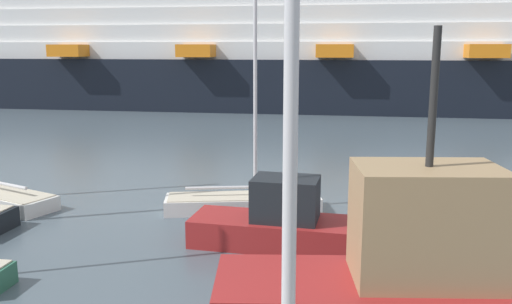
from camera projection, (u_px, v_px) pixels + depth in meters
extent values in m
cube|color=white|center=(243.00, 203.00, 20.02)|extent=(5.98, 2.98, 0.55)
cube|color=beige|center=(243.00, 196.00, 19.96)|extent=(5.72, 2.80, 0.04)
cylinder|color=silver|center=(255.00, 90.00, 19.24)|extent=(0.14, 0.14, 7.93)
cylinder|color=silver|center=(220.00, 188.00, 19.84)|extent=(2.54, 0.82, 0.11)
cylinder|color=silver|center=(0.00, 183.00, 20.50)|extent=(2.95, 1.10, 0.13)
cube|color=#A3845B|center=(425.00, 223.00, 10.98)|extent=(3.22, 2.35, 2.42)
cylinder|color=#262626|center=(434.00, 98.00, 10.48)|extent=(0.16, 0.16, 2.78)
cube|color=maroon|center=(277.00, 232.00, 16.44)|extent=(5.35, 1.98, 0.87)
cube|color=#1E2328|center=(286.00, 199.00, 16.17)|extent=(2.01, 1.45, 1.32)
cylinder|color=#262626|center=(286.00, 148.00, 15.86)|extent=(0.11, 0.11, 1.86)
cube|color=black|center=(335.00, 83.00, 53.69)|extent=(90.46, 15.89, 4.95)
cube|color=white|center=(336.00, 50.00, 53.05)|extent=(83.21, 14.11, 1.62)
cube|color=white|center=(337.00, 34.00, 52.74)|extent=(78.21, 13.27, 1.62)
cube|color=white|center=(337.00, 17.00, 52.42)|extent=(73.22, 12.42, 1.62)
cube|color=white|center=(338.00, 0.00, 52.11)|extent=(68.23, 11.57, 1.62)
cube|color=orange|center=(69.00, 51.00, 50.80)|extent=(3.33, 2.64, 1.13)
cube|color=orange|center=(196.00, 51.00, 48.75)|extent=(3.33, 2.64, 1.13)
cube|color=orange|center=(335.00, 51.00, 46.71)|extent=(3.33, 2.64, 1.13)
cube|color=orange|center=(486.00, 51.00, 44.66)|extent=(3.33, 2.64, 1.13)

